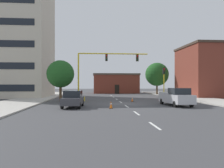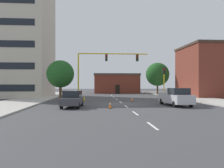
{
  "view_description": "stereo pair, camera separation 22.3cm",
  "coord_description": "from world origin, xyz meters",
  "px_view_note": "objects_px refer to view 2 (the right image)",
  "views": [
    {
      "loc": [
        -3.53,
        -26.67,
        2.46
      ],
      "look_at": [
        -0.81,
        6.79,
        2.41
      ],
      "focal_mm": 35.5,
      "sensor_mm": 36.0,
      "label": 1
    },
    {
      "loc": [
        -3.31,
        -26.69,
        2.46
      ],
      "look_at": [
        -0.81,
        6.79,
        2.41
      ],
      "focal_mm": 35.5,
      "sensor_mm": 36.0,
      "label": 2
    }
  ],
  "objects_px": {
    "traffic_light_pole_right": "(164,76)",
    "sedan_dark_gray_near_left": "(72,99)",
    "traffic_cone_roadside_b": "(110,105)",
    "pickup_truck_silver": "(175,97)",
    "traffic_cone_roadside_a": "(132,99)",
    "traffic_signal_gantry": "(89,84)",
    "tree_right_far": "(157,74)",
    "tree_left_near": "(60,74)"
  },
  "relations": [
    {
      "from": "traffic_cone_roadside_a",
      "to": "tree_left_near",
      "type": "bearing_deg",
      "value": 175.42
    },
    {
      "from": "traffic_cone_roadside_a",
      "to": "traffic_cone_roadside_b",
      "type": "relative_size",
      "value": 0.82
    },
    {
      "from": "sedan_dark_gray_near_left",
      "to": "tree_left_near",
      "type": "bearing_deg",
      "value": 107.76
    },
    {
      "from": "tree_right_far",
      "to": "traffic_cone_roadside_b",
      "type": "bearing_deg",
      "value": -114.96
    },
    {
      "from": "tree_left_near",
      "to": "sedan_dark_gray_near_left",
      "type": "xyz_separation_m",
      "value": [
        2.39,
        -7.47,
        -2.89
      ]
    },
    {
      "from": "pickup_truck_silver",
      "to": "sedan_dark_gray_near_left",
      "type": "height_order",
      "value": "pickup_truck_silver"
    },
    {
      "from": "traffic_signal_gantry",
      "to": "traffic_cone_roadside_b",
      "type": "relative_size",
      "value": 14.64
    },
    {
      "from": "tree_right_far",
      "to": "traffic_cone_roadside_b",
      "type": "relative_size",
      "value": 9.6
    },
    {
      "from": "traffic_signal_gantry",
      "to": "traffic_cone_roadside_a",
      "type": "height_order",
      "value": "traffic_signal_gantry"
    },
    {
      "from": "traffic_light_pole_right",
      "to": "tree_right_far",
      "type": "bearing_deg",
      "value": 77.26
    },
    {
      "from": "tree_left_near",
      "to": "tree_right_far",
      "type": "height_order",
      "value": "tree_right_far"
    },
    {
      "from": "pickup_truck_silver",
      "to": "traffic_cone_roadside_a",
      "type": "bearing_deg",
      "value": 123.48
    },
    {
      "from": "traffic_light_pole_right",
      "to": "sedan_dark_gray_near_left",
      "type": "bearing_deg",
      "value": -145.84
    },
    {
      "from": "sedan_dark_gray_near_left",
      "to": "traffic_cone_roadside_a",
      "type": "bearing_deg",
      "value": 42.11
    },
    {
      "from": "traffic_cone_roadside_b",
      "to": "pickup_truck_silver",
      "type": "bearing_deg",
      "value": 17.02
    },
    {
      "from": "tree_left_near",
      "to": "sedan_dark_gray_near_left",
      "type": "height_order",
      "value": "tree_left_near"
    },
    {
      "from": "traffic_signal_gantry",
      "to": "tree_right_far",
      "type": "height_order",
      "value": "tree_right_far"
    },
    {
      "from": "traffic_cone_roadside_a",
      "to": "traffic_cone_roadside_b",
      "type": "distance_m",
      "value": 8.91
    },
    {
      "from": "sedan_dark_gray_near_left",
      "to": "traffic_cone_roadside_a",
      "type": "xyz_separation_m",
      "value": [
        7.4,
        6.69,
        -0.59
      ]
    },
    {
      "from": "traffic_light_pole_right",
      "to": "traffic_cone_roadside_b",
      "type": "height_order",
      "value": "traffic_light_pole_right"
    },
    {
      "from": "pickup_truck_silver",
      "to": "sedan_dark_gray_near_left",
      "type": "bearing_deg",
      "value": -175.99
    },
    {
      "from": "pickup_truck_silver",
      "to": "tree_right_far",
      "type": "bearing_deg",
      "value": 78.69
    },
    {
      "from": "traffic_light_pole_right",
      "to": "traffic_cone_roadside_a",
      "type": "xyz_separation_m",
      "value": [
        -4.99,
        -1.72,
        -3.23
      ]
    },
    {
      "from": "sedan_dark_gray_near_left",
      "to": "traffic_cone_roadside_a",
      "type": "relative_size",
      "value": 7.61
    },
    {
      "from": "traffic_signal_gantry",
      "to": "traffic_light_pole_right",
      "type": "relative_size",
      "value": 2.26
    },
    {
      "from": "traffic_light_pole_right",
      "to": "traffic_cone_roadside_b",
      "type": "xyz_separation_m",
      "value": [
        -8.55,
        -9.9,
        -3.17
      ]
    },
    {
      "from": "tree_right_far",
      "to": "sedan_dark_gray_near_left",
      "type": "bearing_deg",
      "value": -122.95
    },
    {
      "from": "tree_left_near",
      "to": "traffic_cone_roadside_b",
      "type": "height_order",
      "value": "tree_left_near"
    },
    {
      "from": "tree_left_near",
      "to": "traffic_signal_gantry",
      "type": "bearing_deg",
      "value": 12.72
    },
    {
      "from": "tree_left_near",
      "to": "pickup_truck_silver",
      "type": "height_order",
      "value": "tree_left_near"
    },
    {
      "from": "tree_left_near",
      "to": "sedan_dark_gray_near_left",
      "type": "bearing_deg",
      "value": -72.24
    },
    {
      "from": "tree_left_near",
      "to": "traffic_cone_roadside_b",
      "type": "distance_m",
      "value": 11.44
    },
    {
      "from": "traffic_signal_gantry",
      "to": "sedan_dark_gray_near_left",
      "type": "bearing_deg",
      "value": -100.0
    },
    {
      "from": "traffic_signal_gantry",
      "to": "sedan_dark_gray_near_left",
      "type": "relative_size",
      "value": 2.36
    },
    {
      "from": "traffic_signal_gantry",
      "to": "sedan_dark_gray_near_left",
      "type": "distance_m",
      "value": 8.6
    },
    {
      "from": "tree_left_near",
      "to": "tree_right_far",
      "type": "xyz_separation_m",
      "value": [
        18.5,
        17.38,
        0.74
      ]
    },
    {
      "from": "traffic_cone_roadside_a",
      "to": "traffic_light_pole_right",
      "type": "bearing_deg",
      "value": 19.01
    },
    {
      "from": "traffic_signal_gantry",
      "to": "tree_right_far",
      "type": "distance_m",
      "value": 22.17
    },
    {
      "from": "traffic_light_pole_right",
      "to": "traffic_cone_roadside_a",
      "type": "relative_size",
      "value": 7.95
    },
    {
      "from": "traffic_cone_roadside_a",
      "to": "tree_right_far",
      "type": "bearing_deg",
      "value": 64.38
    },
    {
      "from": "traffic_light_pole_right",
      "to": "sedan_dark_gray_near_left",
      "type": "height_order",
      "value": "traffic_light_pole_right"
    },
    {
      "from": "sedan_dark_gray_near_left",
      "to": "tree_right_far",
      "type": "bearing_deg",
      "value": 57.05
    }
  ]
}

